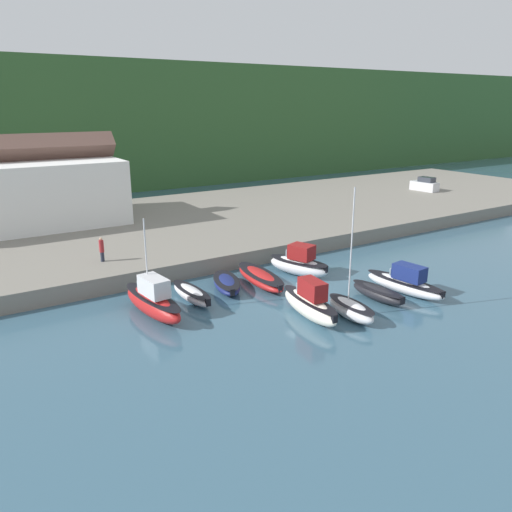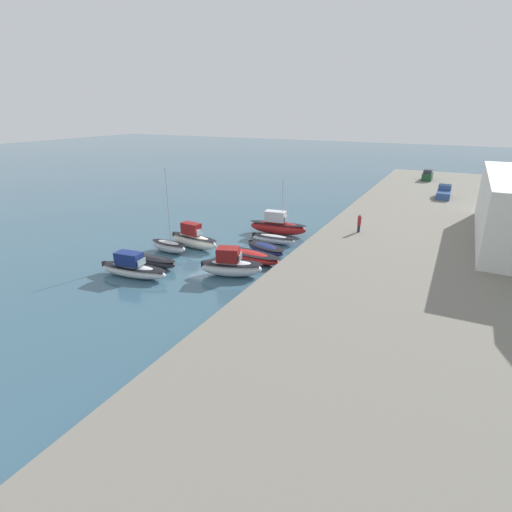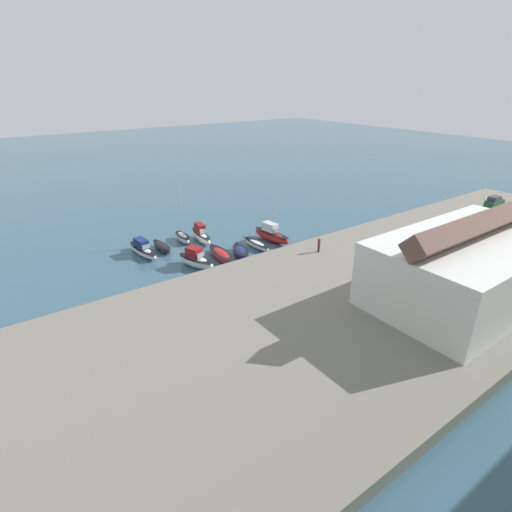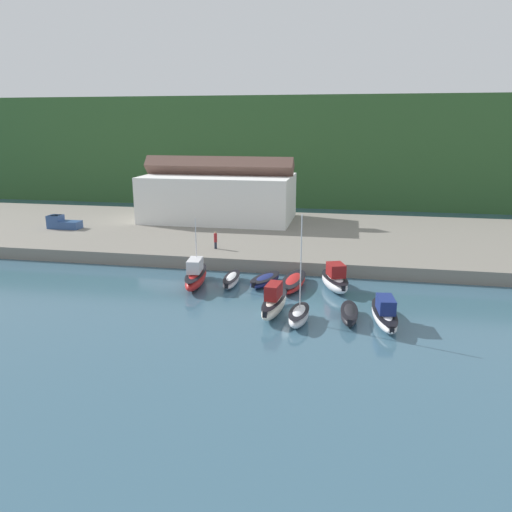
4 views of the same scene
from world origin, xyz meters
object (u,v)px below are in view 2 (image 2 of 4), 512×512
object	(u,v)px
moored_boat_3	(250,256)
moored_boat_8	(132,268)
parked_car_0	(428,175)
pickup_truck_0	(444,192)
moored_boat_0	(277,226)
moored_boat_2	(266,249)
moored_boat_1	(273,239)
moored_boat_6	(169,246)
moored_boat_4	(231,266)
moored_boat_7	(154,261)
moored_boat_5	(194,239)
person_on_quay	(359,223)

from	to	relation	value
moored_boat_3	moored_boat_8	bearing A→B (deg)	-36.60
parked_car_0	pickup_truck_0	bearing A→B (deg)	-75.97
moored_boat_0	moored_boat_2	bearing A→B (deg)	7.34
moored_boat_1	moored_boat_6	world-z (taller)	moored_boat_6
moored_boat_4	moored_boat_8	distance (m)	9.27
moored_boat_7	moored_boat_8	distance (m)	2.92
moored_boat_4	moored_boat_8	world-z (taller)	moored_boat_4
moored_boat_2	moored_boat_7	size ratio (longest dim) A/B	1.09
moored_boat_4	pickup_truck_0	xyz separation A→B (m)	(-40.11, 16.13, 1.28)
moored_boat_6	moored_boat_7	xyz separation A→B (m)	(4.15, 1.47, -0.15)
moored_boat_0	moored_boat_7	distance (m)	17.01
moored_boat_6	pickup_truck_0	distance (m)	45.43
pickup_truck_0	moored_boat_6	bearing A→B (deg)	-124.43
moored_boat_2	moored_boat_7	distance (m)	12.00
moored_boat_0	pickup_truck_0	xyz separation A→B (m)	(-25.93, 17.63, 1.20)
moored_boat_0	pickup_truck_0	size ratio (longest dim) A/B	1.60
moored_boat_0	moored_boat_5	size ratio (longest dim) A/B	1.14
moored_boat_6	moored_boat_0	bearing A→B (deg)	149.60
moored_boat_0	moored_boat_3	size ratio (longest dim) A/B	1.02
moored_boat_2	moored_boat_6	size ratio (longest dim) A/B	0.60
moored_boat_1	moored_boat_7	xyz separation A→B (m)	(12.19, -7.55, 0.02)
moored_boat_3	moored_boat_4	size ratio (longest dim) A/B	1.17
moored_boat_4	moored_boat_6	xyz separation A→B (m)	(-2.62, -9.48, -0.31)
moored_boat_3	moored_boat_5	size ratio (longest dim) A/B	1.11
moored_boat_1	moored_boat_3	bearing A→B (deg)	-0.07
person_on_quay	moored_boat_4	bearing A→B (deg)	-29.90
moored_boat_7	parked_car_0	world-z (taller)	parked_car_0
parked_car_0	pickup_truck_0	size ratio (longest dim) A/B	0.89
moored_boat_5	moored_boat_8	world-z (taller)	moored_boat_5
moored_boat_6	moored_boat_8	distance (m)	7.19
moored_boat_3	person_on_quay	bearing A→B (deg)	146.44
moored_boat_6	parked_car_0	size ratio (longest dim) A/B	2.20
moored_boat_1	parked_car_0	distance (m)	47.56
pickup_truck_0	person_on_quay	size ratio (longest dim) A/B	2.21
moored_boat_0	moored_boat_2	size ratio (longest dim) A/B	1.35
moored_boat_1	moored_boat_8	world-z (taller)	moored_boat_8
parked_car_0	person_on_quay	distance (m)	41.82
moored_boat_2	parked_car_0	world-z (taller)	parked_car_0
moored_boat_0	moored_boat_1	size ratio (longest dim) A/B	1.37
moored_boat_7	moored_boat_8	size ratio (longest dim) A/B	0.70
moored_boat_1	person_on_quay	bearing A→B (deg)	112.58
person_on_quay	moored_boat_7	bearing A→B (deg)	-45.33
moored_boat_4	parked_car_0	size ratio (longest dim) A/B	1.50
moored_boat_8	pickup_truck_0	distance (m)	50.75
moored_boat_1	pickup_truck_0	distance (m)	33.85
moored_boat_8	person_on_quay	size ratio (longest dim) A/B	3.43
moored_boat_0	moored_boat_7	size ratio (longest dim) A/B	1.47
moored_boat_3	parked_car_0	distance (m)	53.74
moored_boat_0	moored_boat_7	world-z (taller)	moored_boat_0
moored_boat_5	pickup_truck_0	size ratio (longest dim) A/B	1.40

